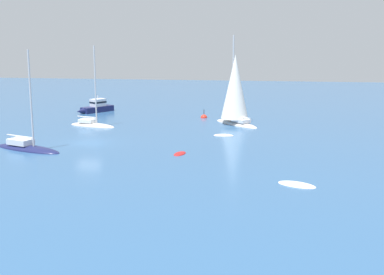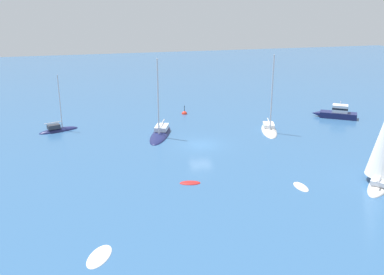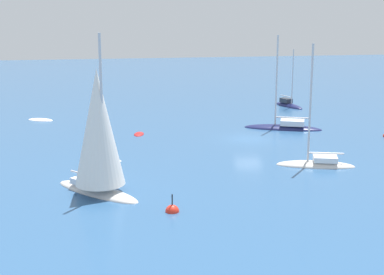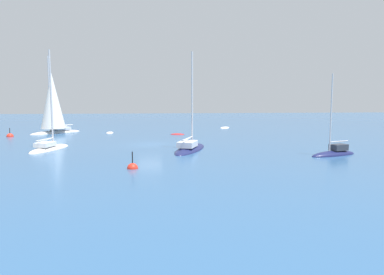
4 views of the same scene
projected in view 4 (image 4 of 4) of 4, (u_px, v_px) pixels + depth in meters
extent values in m
plane|color=#2D5684|center=(150.00, 144.00, 39.16)|extent=(160.00, 160.00, 0.00)
ellipsoid|color=silver|center=(50.00, 149.00, 35.17)|extent=(6.51, 3.50, 0.79)
cube|color=white|center=(45.00, 144.00, 34.37)|extent=(2.16, 1.77, 0.42)
cylinder|color=silver|center=(51.00, 98.00, 35.23)|extent=(0.17, 0.17, 9.32)
cylinder|color=silver|center=(45.00, 140.00, 34.29)|extent=(2.73, 0.90, 0.14)
ellipsoid|color=#B21E1E|center=(178.00, 135.00, 49.61)|extent=(1.31, 2.09, 0.31)
ellipsoid|color=silver|center=(110.00, 133.00, 51.77)|extent=(2.24, 1.09, 0.36)
ellipsoid|color=#191E4C|center=(333.00, 155.00, 31.63)|extent=(2.99, 5.11, 0.82)
cube|color=#2D333D|center=(339.00, 147.00, 31.82)|extent=(1.40, 1.72, 0.54)
cylinder|color=silver|center=(331.00, 113.00, 31.00)|extent=(0.13, 0.13, 6.72)
cylinder|color=silver|center=(339.00, 141.00, 31.77)|extent=(0.87, 2.12, 0.10)
ellipsoid|color=white|center=(225.00, 128.00, 60.62)|extent=(3.22, 2.48, 0.37)
ellipsoid|color=silver|center=(56.00, 133.00, 51.85)|extent=(6.56, 6.85, 0.79)
cube|color=silver|center=(62.00, 128.00, 52.46)|extent=(2.53, 2.58, 0.41)
cylinder|color=silver|center=(49.00, 94.00, 50.66)|extent=(0.18, 0.18, 10.53)
cylinder|color=silver|center=(62.00, 125.00, 52.44)|extent=(2.43, 2.59, 0.14)
cone|color=white|center=(52.00, 101.00, 51.07)|extent=(4.82, 4.82, 7.90)
ellipsoid|color=#191E4C|center=(190.00, 150.00, 34.98)|extent=(8.17, 4.74, 0.81)
cube|color=silver|center=(187.00, 144.00, 33.99)|extent=(2.74, 2.21, 0.54)
cylinder|color=silver|center=(192.00, 99.00, 35.20)|extent=(0.17, 0.17, 9.12)
cylinder|color=silver|center=(187.00, 139.00, 33.90)|extent=(3.40, 1.38, 0.14)
sphere|color=red|center=(10.00, 137.00, 46.78)|extent=(0.89, 0.89, 0.89)
cylinder|color=black|center=(10.00, 131.00, 46.69)|extent=(0.08, 0.08, 0.70)
sphere|color=red|center=(133.00, 169.00, 25.66)|extent=(0.80, 0.80, 0.80)
cylinder|color=black|center=(132.00, 157.00, 25.57)|extent=(0.08, 0.08, 0.83)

